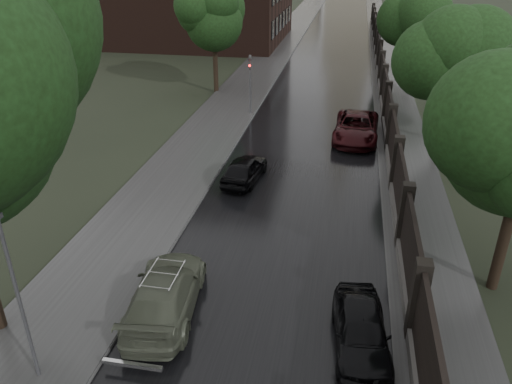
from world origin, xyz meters
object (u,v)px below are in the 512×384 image
(car_right_far, at_px, (356,127))
(tree_right_c, at_px, (419,14))
(car_right_near, at_px, (361,329))
(hatchback_left, at_px, (245,169))
(lamp_post, at_px, (19,300))
(traffic_light, at_px, (250,80))
(tree_right_b, at_px, (452,56))
(volga_sedan, at_px, (165,293))
(tree_left_far, at_px, (214,22))

(car_right_far, bearing_deg, tree_right_c, 78.01)
(tree_right_c, height_order, car_right_near, tree_right_c)
(hatchback_left, bearing_deg, lamp_post, 84.52)
(lamp_post, relative_size, car_right_near, 1.34)
(hatchback_left, relative_size, car_right_near, 0.97)
(tree_right_c, height_order, traffic_light, tree_right_c)
(car_right_near, bearing_deg, tree_right_b, 70.30)
(traffic_light, relative_size, car_right_far, 0.74)
(volga_sedan, bearing_deg, traffic_light, -92.81)
(tree_right_b, xyz_separation_m, car_right_near, (-4.44, -17.69, -4.30))
(tree_right_b, bearing_deg, tree_left_far, 152.70)
(hatchback_left, height_order, car_right_near, car_right_near)
(tree_right_c, distance_m, lamp_post, 40.67)
(tree_right_b, height_order, tree_right_c, same)
(lamp_post, distance_m, traffic_light, 23.52)
(tree_right_c, relative_size, traffic_light, 1.75)
(tree_left_far, distance_m, tree_right_b, 17.45)
(hatchback_left, relative_size, car_right_far, 0.68)
(tree_right_c, xyz_separation_m, traffic_light, (-11.80, -15.01, -2.55))
(traffic_light, relative_size, volga_sedan, 0.82)
(tree_right_b, distance_m, hatchback_left, 13.14)
(tree_right_b, distance_m, volga_sedan, 20.62)
(tree_left_far, distance_m, tree_right_c, 18.45)
(traffic_light, height_order, volga_sedan, traffic_light)
(tree_right_b, relative_size, lamp_post, 1.37)
(tree_right_b, distance_m, car_right_far, 6.35)
(traffic_light, bearing_deg, car_right_far, -26.22)
(lamp_post, xyz_separation_m, hatchback_left, (2.87, 13.19, -2.04))
(traffic_light, bearing_deg, lamp_post, -92.68)
(tree_left_far, bearing_deg, lamp_post, -84.79)
(tree_left_far, bearing_deg, car_right_near, -66.70)
(tree_right_b, height_order, lamp_post, tree_right_b)
(lamp_post, xyz_separation_m, car_right_far, (8.16, 20.02, -1.92))
(lamp_post, bearing_deg, tree_right_b, 57.82)
(lamp_post, height_order, volga_sedan, lamp_post)
(tree_left_far, distance_m, car_right_near, 28.35)
(lamp_post, relative_size, hatchback_left, 1.38)
(tree_right_b, bearing_deg, tree_right_c, 90.00)
(tree_right_b, xyz_separation_m, car_right_far, (-4.74, -0.48, -4.20))
(tree_right_c, bearing_deg, volga_sedan, -106.55)
(volga_sedan, bearing_deg, hatchback_left, -99.13)
(tree_left_far, relative_size, hatchback_left, 2.00)
(tree_right_b, height_order, hatchback_left, tree_right_b)
(tree_left_far, distance_m, volga_sedan, 26.14)
(tree_right_c, height_order, hatchback_left, tree_right_c)
(hatchback_left, distance_m, car_right_far, 8.64)
(tree_right_b, distance_m, tree_right_c, 18.00)
(traffic_light, bearing_deg, tree_right_b, -14.24)
(hatchback_left, bearing_deg, car_right_near, 125.10)
(lamp_post, bearing_deg, volga_sedan, 53.31)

